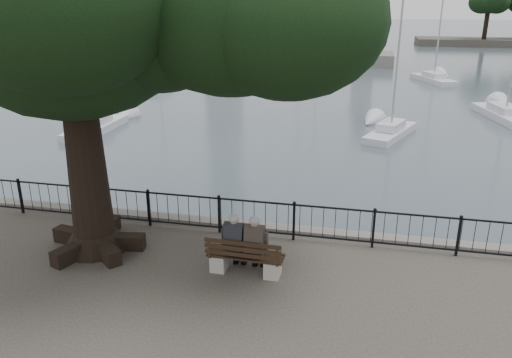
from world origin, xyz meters
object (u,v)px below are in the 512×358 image
(person_left, at_px, (236,244))
(lion_monument, at_px, (365,43))
(bench, at_px, (245,261))
(person_right, at_px, (256,246))
(tree, at_px, (106,0))

(person_left, height_order, lion_monument, lion_monument)
(bench, bearing_deg, person_right, 22.37)
(person_right, relative_size, tree, 0.13)
(lion_monument, bearing_deg, person_right, -91.85)
(person_right, height_order, lion_monument, lion_monument)
(lion_monument, bearing_deg, person_left, -92.40)
(tree, height_order, lion_monument, tree)
(tree, distance_m, lion_monument, 49.29)
(bench, bearing_deg, lion_monument, 87.89)
(person_right, bearing_deg, person_left, 178.46)
(person_right, bearing_deg, lion_monument, 88.15)
(person_left, xyz_separation_m, tree, (-2.87, 0.41, 5.22))
(person_left, distance_m, lion_monument, 49.30)
(person_right, xyz_separation_m, lion_monument, (1.59, 49.26, 0.71))
(bench, distance_m, person_right, 0.43)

